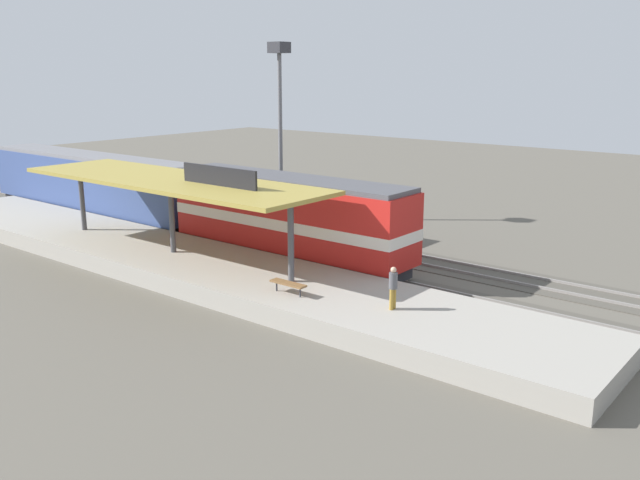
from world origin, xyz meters
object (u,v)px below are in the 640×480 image
platform_bench (288,284)px  freight_car (265,200)px  passenger_carriage_single (91,185)px  person_waiting (393,286)px  locomotive (289,218)px  light_mast (280,94)px

platform_bench → freight_car: 15.48m
platform_bench → passenger_carriage_single: passenger_carriage_single is taller
person_waiting → locomotive: bearing=63.3°
locomotive → light_mast: 12.41m
passenger_carriage_single → person_waiting: 28.03m
freight_car → light_mast: 7.34m
passenger_carriage_single → light_mast: (7.80, -10.43, 6.08)m
freight_car → light_mast: bearing=25.6°
light_mast → passenger_carriage_single: bearing=126.8°
light_mast → person_waiting: light_mast is taller
platform_bench → passenger_carriage_single: size_ratio=0.08×
locomotive → passenger_carriage_single: bearing=90.0°
platform_bench → person_waiting: 4.56m
passenger_carriage_single → light_mast: size_ratio=1.71×
platform_bench → person_waiting: bearing=-75.2°
freight_car → light_mast: size_ratio=1.03×
freight_car → person_waiting: 18.28m
platform_bench → person_waiting: size_ratio=0.99×
freight_car → light_mast: (3.20, 1.53, 6.43)m
passenger_carriage_single → freight_car: 12.82m
freight_car → person_waiting: (-9.44, -15.65, -0.12)m
platform_bench → freight_car: bearing=46.7°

